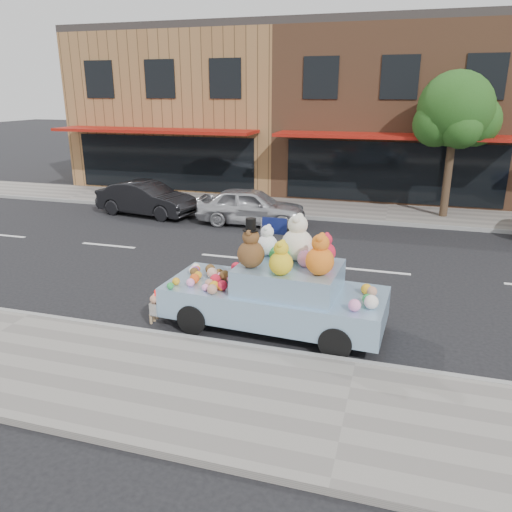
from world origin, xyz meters
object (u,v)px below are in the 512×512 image
(car_dark, at_px, (146,199))
(art_car, at_px, (276,290))
(car_silver, at_px, (251,206))
(street_tree, at_px, (456,116))

(car_dark, relative_size, art_car, 0.85)
(art_car, bearing_deg, car_silver, 113.94)
(car_dark, bearing_deg, car_silver, -83.40)
(car_silver, xyz_separation_m, car_dark, (-4.22, 0.18, -0.01))
(car_silver, bearing_deg, car_dark, 83.79)
(street_tree, xyz_separation_m, car_dark, (-10.82, -2.63, -3.06))
(street_tree, distance_m, art_car, 11.48)
(street_tree, relative_size, art_car, 1.14)
(street_tree, height_order, art_car, street_tree)
(street_tree, distance_m, car_dark, 11.55)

